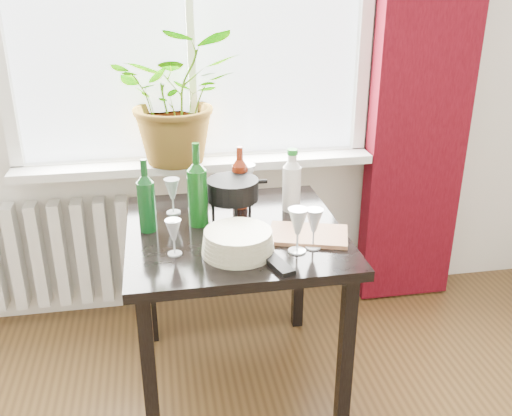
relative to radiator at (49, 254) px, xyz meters
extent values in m
cube|color=silver|center=(0.75, -0.03, 0.44)|extent=(1.72, 0.20, 0.04)
cube|color=#3C050D|center=(1.87, -0.06, 0.92)|extent=(0.50, 0.12, 2.56)
cube|color=silver|center=(0.00, 0.00, 0.00)|extent=(0.80, 0.10, 0.55)
cube|color=black|center=(0.85, -0.63, 0.34)|extent=(0.85, 0.85, 0.04)
cube|color=black|center=(0.48, -1.00, -0.03)|extent=(0.05, 0.05, 0.70)
cube|color=black|center=(0.48, -0.27, -0.03)|extent=(0.05, 0.05, 0.70)
cube|color=black|center=(1.21, -1.00, -0.03)|extent=(0.05, 0.05, 0.70)
cube|color=black|center=(1.21, -0.27, -0.03)|extent=(0.05, 0.05, 0.70)
imported|color=#1C6B1C|center=(0.68, -0.05, 0.78)|extent=(0.57, 0.50, 0.63)
cylinder|color=beige|center=(0.83, -0.83, 0.40)|extent=(0.34, 0.34, 0.09)
cube|color=black|center=(0.95, -0.96, 0.37)|extent=(0.10, 0.18, 0.02)
cube|color=#AC724D|center=(1.12, -0.75, 0.37)|extent=(0.35, 0.28, 0.02)
camera|label=1|loc=(0.57, -2.67, 1.32)|focal=40.00mm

